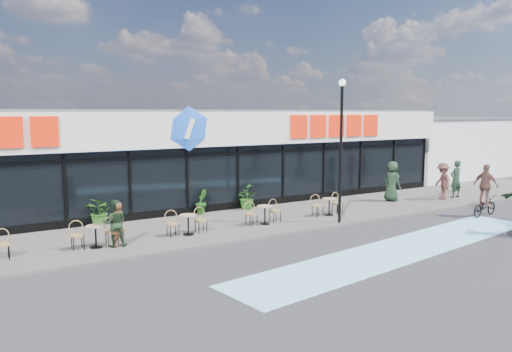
{
  "coord_description": "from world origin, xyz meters",
  "views": [
    {
      "loc": [
        -8.55,
        -12.65,
        4.52
      ],
      "look_at": [
        1.33,
        3.5,
        2.06
      ],
      "focal_mm": 35.0,
      "sensor_mm": 36.0,
      "label": 1
    }
  ],
  "objects_px": {
    "lamp_post": "(341,139)",
    "patron_right": "(115,223)",
    "cyclist_b": "(485,196)",
    "pedestrian_a": "(443,181)",
    "pedestrian_c": "(456,179)",
    "potted_plant_left": "(100,212)",
    "potted_plant_mid": "(246,197)",
    "pedestrian_b": "(392,181)",
    "potted_plant_right": "(201,202)",
    "patron_left": "(118,225)"
  },
  "relations": [
    {
      "from": "potted_plant_mid",
      "to": "pedestrian_a",
      "type": "height_order",
      "value": "pedestrian_a"
    },
    {
      "from": "potted_plant_mid",
      "to": "patron_right",
      "type": "distance_m",
      "value": 7.61
    },
    {
      "from": "lamp_post",
      "to": "patron_left",
      "type": "relative_size",
      "value": 3.8
    },
    {
      "from": "pedestrian_a",
      "to": "patron_left",
      "type": "bearing_deg",
      "value": -65.56
    },
    {
      "from": "lamp_post",
      "to": "potted_plant_right",
      "type": "relative_size",
      "value": 5.33
    },
    {
      "from": "pedestrian_c",
      "to": "potted_plant_left",
      "type": "bearing_deg",
      "value": -7.83
    },
    {
      "from": "patron_left",
      "to": "potted_plant_left",
      "type": "bearing_deg",
      "value": -119.5
    },
    {
      "from": "potted_plant_left",
      "to": "pedestrian_c",
      "type": "distance_m",
      "value": 17.55
    },
    {
      "from": "pedestrian_a",
      "to": "pedestrian_c",
      "type": "height_order",
      "value": "pedestrian_c"
    },
    {
      "from": "pedestrian_a",
      "to": "pedestrian_b",
      "type": "distance_m",
      "value": 2.68
    },
    {
      "from": "patron_right",
      "to": "pedestrian_a",
      "type": "distance_m",
      "value": 16.55
    },
    {
      "from": "potted_plant_left",
      "to": "pedestrian_a",
      "type": "relative_size",
      "value": 0.59
    },
    {
      "from": "pedestrian_c",
      "to": "cyclist_b",
      "type": "bearing_deg",
      "value": 55.56
    },
    {
      "from": "potted_plant_right",
      "to": "potted_plant_mid",
      "type": "bearing_deg",
      "value": -1.32
    },
    {
      "from": "patron_left",
      "to": "pedestrian_b",
      "type": "relative_size",
      "value": 0.75
    },
    {
      "from": "pedestrian_a",
      "to": "cyclist_b",
      "type": "height_order",
      "value": "cyclist_b"
    },
    {
      "from": "potted_plant_left",
      "to": "patron_right",
      "type": "distance_m",
      "value": 3.37
    },
    {
      "from": "lamp_post",
      "to": "cyclist_b",
      "type": "bearing_deg",
      "value": -17.29
    },
    {
      "from": "potted_plant_left",
      "to": "potted_plant_right",
      "type": "xyz_separation_m",
      "value": [
        4.3,
        -0.02,
        -0.02
      ]
    },
    {
      "from": "lamp_post",
      "to": "pedestrian_c",
      "type": "bearing_deg",
      "value": 8.58
    },
    {
      "from": "patron_right",
      "to": "pedestrian_c",
      "type": "bearing_deg",
      "value": -162.42
    },
    {
      "from": "potted_plant_right",
      "to": "pedestrian_c",
      "type": "distance_m",
      "value": 13.34
    },
    {
      "from": "potted_plant_right",
      "to": "pedestrian_b",
      "type": "bearing_deg",
      "value": -12.32
    },
    {
      "from": "potted_plant_left",
      "to": "cyclist_b",
      "type": "height_order",
      "value": "cyclist_b"
    },
    {
      "from": "pedestrian_a",
      "to": "pedestrian_c",
      "type": "xyz_separation_m",
      "value": [
        1.09,
        0.06,
        0.03
      ]
    },
    {
      "from": "pedestrian_b",
      "to": "pedestrian_a",
      "type": "bearing_deg",
      "value": -113.6
    },
    {
      "from": "patron_right",
      "to": "pedestrian_b",
      "type": "height_order",
      "value": "pedestrian_b"
    },
    {
      "from": "pedestrian_c",
      "to": "cyclist_b",
      "type": "relative_size",
      "value": 0.84
    },
    {
      "from": "lamp_post",
      "to": "pedestrian_b",
      "type": "distance_m",
      "value": 6.37
    },
    {
      "from": "potted_plant_left",
      "to": "pedestrian_b",
      "type": "distance_m",
      "value": 13.89
    },
    {
      "from": "potted_plant_mid",
      "to": "patron_right",
      "type": "bearing_deg",
      "value": -154.6
    },
    {
      "from": "potted_plant_left",
      "to": "cyclist_b",
      "type": "distance_m",
      "value": 16.11
    },
    {
      "from": "pedestrian_b",
      "to": "pedestrian_c",
      "type": "bearing_deg",
      "value": -105.94
    },
    {
      "from": "potted_plant_right",
      "to": "patron_right",
      "type": "height_order",
      "value": "patron_right"
    },
    {
      "from": "potted_plant_left",
      "to": "cyclist_b",
      "type": "xyz_separation_m",
      "value": [
        14.76,
        -6.46,
        0.24
      ]
    },
    {
      "from": "potted_plant_left",
      "to": "potted_plant_right",
      "type": "distance_m",
      "value": 4.3
    },
    {
      "from": "potted_plant_left",
      "to": "patron_left",
      "type": "distance_m",
      "value": 3.44
    },
    {
      "from": "patron_right",
      "to": "pedestrian_a",
      "type": "xyz_separation_m",
      "value": [
        16.55,
        0.19,
        0.15
      ]
    },
    {
      "from": "potted_plant_mid",
      "to": "patron_left",
      "type": "relative_size",
      "value": 0.72
    },
    {
      "from": "lamp_post",
      "to": "potted_plant_mid",
      "type": "distance_m",
      "value": 5.49
    },
    {
      "from": "potted_plant_left",
      "to": "pedestrian_a",
      "type": "distance_m",
      "value": 16.49
    },
    {
      "from": "patron_right",
      "to": "cyclist_b",
      "type": "xyz_separation_m",
      "value": [
        15.13,
        -3.12,
        0.01
      ]
    },
    {
      "from": "patron_left",
      "to": "pedestrian_a",
      "type": "height_order",
      "value": "pedestrian_a"
    },
    {
      "from": "lamp_post",
      "to": "patron_right",
      "type": "height_order",
      "value": "lamp_post"
    },
    {
      "from": "potted_plant_left",
      "to": "patron_left",
      "type": "height_order",
      "value": "patron_left"
    },
    {
      "from": "potted_plant_right",
      "to": "pedestrian_b",
      "type": "distance_m",
      "value": 9.66
    },
    {
      "from": "potted_plant_mid",
      "to": "pedestrian_b",
      "type": "relative_size",
      "value": 0.54
    },
    {
      "from": "potted_plant_mid",
      "to": "cyclist_b",
      "type": "xyz_separation_m",
      "value": [
        8.26,
        -6.39,
        0.25
      ]
    },
    {
      "from": "potted_plant_left",
      "to": "cyclist_b",
      "type": "bearing_deg",
      "value": -23.64
    },
    {
      "from": "potted_plant_left",
      "to": "patron_right",
      "type": "height_order",
      "value": "patron_right"
    }
  ]
}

